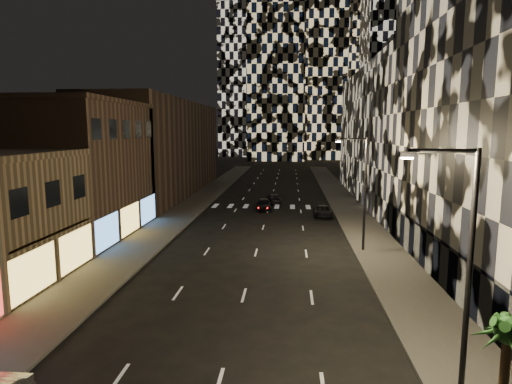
% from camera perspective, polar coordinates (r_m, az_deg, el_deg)
% --- Properties ---
extents(sidewalk_left, '(4.00, 120.00, 0.15)m').
position_cam_1_polar(sidewalk_left, '(56.38, -8.45, -1.70)').
color(sidewalk_left, '#47443F').
rests_on(sidewalk_left, ground).
extents(sidewalk_right, '(4.00, 120.00, 0.15)m').
position_cam_1_polar(sidewalk_right, '(55.43, 12.14, -1.97)').
color(sidewalk_right, '#47443F').
rests_on(sidewalk_right, ground).
extents(curb_left, '(0.20, 120.00, 0.15)m').
position_cam_1_polar(curb_left, '(55.95, -6.35, -1.74)').
color(curb_left, '#4C4C47').
rests_on(curb_left, ground).
extents(curb_right, '(0.20, 120.00, 0.15)m').
position_cam_1_polar(curb_right, '(55.19, 9.98, -1.95)').
color(curb_right, '#4C4C47').
rests_on(curb_right, ground).
extents(retail_brown, '(10.00, 15.00, 12.00)m').
position_cam_1_polar(retail_brown, '(42.59, -22.94, 2.59)').
color(retail_brown, brown).
rests_on(retail_brown, ground).
extents(retail_filler_left, '(10.00, 40.00, 14.00)m').
position_cam_1_polar(retail_filler_left, '(67.10, -12.51, 5.71)').
color(retail_filler_left, brown).
rests_on(retail_filler_left, ground).
extents(midrise_base, '(0.60, 25.00, 3.00)m').
position_cam_1_polar(midrise_base, '(31.27, 22.58, -7.62)').
color(midrise_base, '#383838').
rests_on(midrise_base, ground).
extents(midrise_filler_right, '(16.00, 40.00, 18.00)m').
position_cam_1_polar(midrise_filler_right, '(63.51, 20.60, 7.06)').
color(midrise_filler_right, '#232326').
rests_on(midrise_filler_right, ground).
extents(tower_center_low, '(18.00, 18.00, 95.00)m').
position_cam_1_polar(tower_center_low, '(149.05, 2.88, 22.89)').
color(tower_center_low, black).
rests_on(tower_center_low, ground).
extents(streetlight_near, '(2.55, 0.25, 9.00)m').
position_cam_1_polar(streetlight_near, '(15.81, 25.81, -8.55)').
color(streetlight_near, black).
rests_on(streetlight_near, sidewalk_right).
extents(streetlight_far, '(2.55, 0.25, 9.00)m').
position_cam_1_polar(streetlight_far, '(34.84, 13.97, 0.81)').
color(streetlight_far, black).
rests_on(streetlight_far, sidewalk_right).
extents(car_dark_midlane, '(2.07, 4.34, 1.43)m').
position_cam_1_polar(car_dark_midlane, '(52.49, 1.08, -1.64)').
color(car_dark_midlane, black).
rests_on(car_dark_midlane, ground).
extents(car_dark_oncoming, '(2.36, 4.63, 1.29)m').
position_cam_1_polar(car_dark_oncoming, '(57.38, 2.38, -0.87)').
color(car_dark_oncoming, black).
rests_on(car_dark_oncoming, ground).
extents(car_dark_rightlane, '(2.09, 4.44, 1.23)m').
position_cam_1_polar(car_dark_rightlane, '(48.89, 8.95, -2.59)').
color(car_dark_rightlane, black).
rests_on(car_dark_rightlane, ground).
extents(palm_tree, '(2.11, 2.16, 4.23)m').
position_cam_1_polar(palm_tree, '(15.02, 30.49, -16.75)').
color(palm_tree, '#47331E').
rests_on(palm_tree, sidewalk_right).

